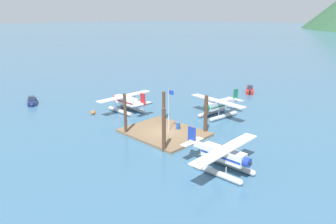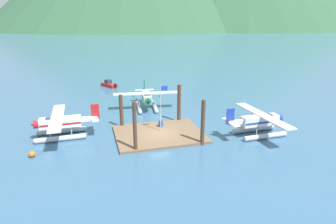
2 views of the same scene
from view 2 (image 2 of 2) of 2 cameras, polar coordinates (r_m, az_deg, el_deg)
name	(u,v)px [view 2 (image 2 of 2)]	position (r m, az deg, el deg)	size (l,w,h in m)	color
ground_plane	(159,135)	(35.51, -1.80, -4.65)	(1200.00, 1200.00, 0.00)	#38607F
dock_platform	(159,134)	(35.45, -1.80, -4.43)	(10.74, 8.41, 0.30)	brown
piling_near_left	(135,127)	(30.36, -6.68, -3.07)	(0.41, 0.41, 5.65)	#4C3323
piling_near_right	(203,123)	(32.13, 7.02, -2.18)	(0.46, 0.46, 5.33)	#4C3323
piling_far_left	(121,111)	(37.80, -9.37, 0.15)	(0.49, 0.49, 4.47)	#4C3323
piling_far_right	(179,103)	(39.35, 2.24, 1.74)	(0.51, 0.51, 5.31)	#4C3323
flagpole	(162,103)	(34.76, -1.31, 1.87)	(0.95, 0.10, 5.96)	silver
fuel_drum	(161,124)	(37.22, -1.47, -2.33)	(0.62, 0.62, 0.88)	#1E4C99
mooring_buoy	(32,154)	(33.15, -25.71, -7.65)	(0.67, 0.67, 0.67)	orange
seaplane_white_port_fwd	(60,125)	(36.71, -20.82, -2.46)	(7.98, 10.42, 3.84)	#B7BABF
seaplane_cream_stbd_aft	(260,123)	(36.75, 17.99, -2.13)	(7.98, 10.43, 3.84)	#B7BABF
seaplane_silver_bow_centre	(147,99)	(45.61, -4.32, 2.59)	(10.49, 7.95, 3.84)	#B7BABF
boat_red_open_north	(109,84)	(62.45, -11.85, 5.46)	(3.41, 4.39, 1.50)	#B2231E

